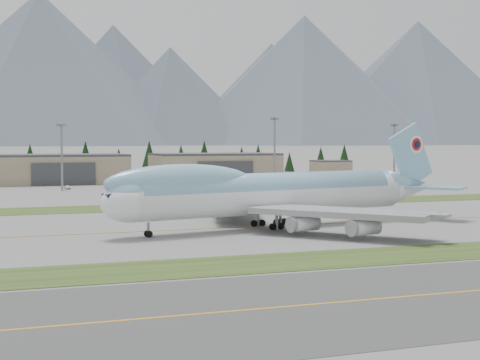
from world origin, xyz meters
name	(u,v)px	position (x,y,z in m)	size (l,w,h in m)	color
ground	(234,228)	(0.00, 0.00, 0.00)	(7000.00, 7000.00, 0.00)	#5E5E5C
grass_strip_near	(328,259)	(0.00, -38.00, 0.00)	(400.00, 14.00, 0.08)	#264318
grass_strip_far	(172,207)	(0.00, 45.00, 0.00)	(400.00, 18.00, 0.08)	#264318
asphalt_taxiway	(433,295)	(0.00, -62.00, 0.00)	(400.00, 32.00, 0.04)	#3A3A3A
taxiway_line_main	(234,228)	(0.00, 0.00, 0.00)	(400.00, 0.40, 0.02)	orange
taxiway_line_near	(433,295)	(0.00, -62.00, 0.00)	(400.00, 0.40, 0.02)	orange
boeing_747_freighter	(271,192)	(6.24, -2.56, 6.48)	(74.89, 63.02, 19.65)	white
hangar_center	(60,169)	(-15.00, 149.90, 5.39)	(48.00, 26.60, 10.80)	gray
hangar_right	(215,167)	(45.00, 149.90, 5.39)	(48.00, 26.60, 10.80)	gray
control_shed	(331,169)	(95.00, 148.00, 3.80)	(14.00, 12.00, 7.60)	gray
floodlight_masts	(117,141)	(-1.30, 109.57, 15.77)	(202.80, 8.27, 23.77)	gray
service_vehicle_a	(68,189)	(-16.08, 116.82, 0.00)	(1.54, 3.81, 1.30)	silver
service_vehicle_b	(185,186)	(25.24, 122.62, 0.00)	(1.46, 4.14, 1.37)	gold
service_vehicle_c	(228,182)	(46.11, 136.88, 0.00)	(1.86, 4.58, 1.33)	#A1A2A6
conifer_belt	(81,160)	(1.07, 212.19, 7.10)	(276.25, 16.22, 16.96)	black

